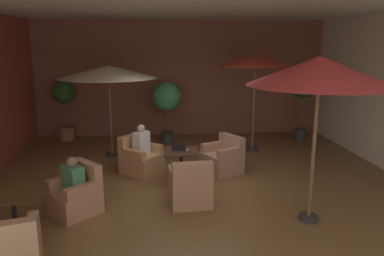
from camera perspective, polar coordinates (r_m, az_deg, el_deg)
ground_plane at (r=7.77m, az=0.29°, el=-8.72°), size 9.07×8.89×0.02m
wall_back_brick at (r=11.67m, az=-1.71°, el=7.59°), size 9.07×0.08×3.56m
ceiling_slab at (r=7.26m, az=0.32°, el=18.72°), size 9.07×8.89×0.06m
cafe_table_front_left at (r=7.73m, az=-1.70°, el=-4.60°), size 0.74×0.74×0.68m
armchair_front_left_north at (r=8.40m, az=4.76°, el=-4.75°), size 1.00×1.01×0.83m
armchair_front_left_east at (r=8.44m, az=-7.94°, el=-4.75°), size 1.04×1.04×0.85m
armchair_front_left_south at (r=6.76m, az=-0.30°, el=-9.09°), size 0.78×0.84×0.86m
cafe_table_front_right at (r=6.24m, az=-25.89°, el=-10.22°), size 0.84×0.84×0.68m
armchair_front_right_east at (r=5.40m, az=-26.58°, el=-16.59°), size 0.95×0.93×0.81m
armchair_front_right_south at (r=6.74m, az=-17.35°, el=-9.88°), size 1.00×1.00×0.86m
patio_umbrella_tall_red at (r=9.91m, az=9.76°, el=10.20°), size 1.99×1.99×2.61m
patio_umbrella_center_beige at (r=9.49m, az=-12.78°, el=8.37°), size 2.44×2.44×2.32m
patio_umbrella_near_wall at (r=5.96m, az=19.05°, el=8.19°), size 2.21×2.21×2.67m
potted_tree_left_corner at (r=10.70m, az=-3.95°, el=4.49°), size 0.85×0.85×1.80m
potted_tree_mid_left at (r=11.45m, az=16.83°, el=6.24°), size 0.89×0.89×2.17m
potted_tree_mid_right at (r=11.64m, az=-19.08°, el=3.84°), size 0.65×0.65×1.77m
patron_by_window at (r=6.59m, az=-17.89°, el=-7.16°), size 0.44×0.45×0.60m
patron_with_friend at (r=8.30m, az=-7.81°, el=-2.06°), size 0.39×0.42×0.68m
iced_drink_cup at (r=7.76m, az=-1.46°, el=-2.91°), size 0.08×0.08×0.11m
open_laptop at (r=7.65m, az=-1.92°, el=-3.17°), size 0.37×0.32×0.20m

